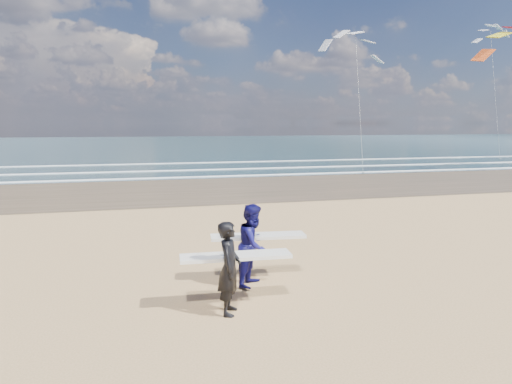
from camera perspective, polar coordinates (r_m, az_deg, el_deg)
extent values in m
cube|color=#473C25|center=(33.48, 24.61, 1.57)|extent=(220.00, 12.00, 0.01)
cube|color=#1A363B|center=(82.62, 0.39, 6.06)|extent=(220.00, 100.00, 0.02)
cube|color=white|center=(37.30, 20.00, 2.55)|extent=(220.00, 0.50, 0.05)
cube|color=white|center=(41.25, 16.34, 3.25)|extent=(220.00, 0.50, 0.05)
cube|color=white|center=(46.94, 12.30, 4.00)|extent=(220.00, 0.50, 0.05)
imported|color=black|center=(8.82, -3.36, -9.46)|extent=(0.62, 0.76, 1.81)
cube|color=white|center=(9.15, -2.55, -8.00)|extent=(2.23, 0.65, 0.07)
imported|color=#0F0D4E|center=(10.31, -0.33, -6.61)|extent=(1.09, 1.15, 1.86)
cube|color=white|center=(10.66, 0.26, -5.53)|extent=(2.24, 0.74, 0.07)
cube|color=slate|center=(34.30, 13.25, 2.35)|extent=(0.12, 0.12, 0.10)
cube|color=slate|center=(53.70, 28.20, 3.73)|extent=(0.12, 0.12, 0.10)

